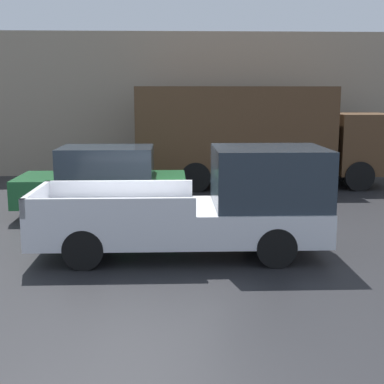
% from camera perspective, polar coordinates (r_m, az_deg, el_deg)
% --- Properties ---
extents(ground_plane, '(60.00, 60.00, 0.00)m').
position_cam_1_polar(ground_plane, '(11.48, -3.99, -5.20)').
color(ground_plane, '#232326').
extents(building_wall, '(28.00, 0.15, 5.37)m').
position_cam_1_polar(building_wall, '(20.48, -3.23, 9.27)').
color(building_wall, gray).
rests_on(building_wall, ground).
extents(pickup_truck, '(5.57, 2.04, 2.08)m').
position_cam_1_polar(pickup_truck, '(10.36, 1.94, -1.42)').
color(pickup_truck, silver).
rests_on(pickup_truck, ground).
extents(car, '(4.28, 1.96, 1.76)m').
position_cam_1_polar(car, '(13.98, -9.39, 1.18)').
color(car, '#1E592D').
rests_on(car, ground).
extents(delivery_truck, '(8.45, 2.45, 3.32)m').
position_cam_1_polar(delivery_truck, '(18.17, 6.64, 6.25)').
color(delivery_truck, '#4C331E').
rests_on(delivery_truck, ground).
extents(newspaper_box, '(0.45, 0.40, 1.03)m').
position_cam_1_polar(newspaper_box, '(20.64, 8.10, 3.15)').
color(newspaper_box, red).
rests_on(newspaper_box, ground).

